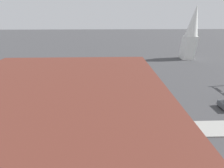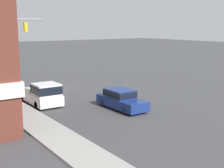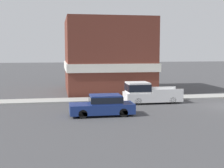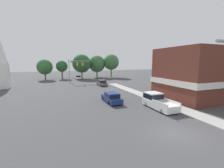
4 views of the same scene
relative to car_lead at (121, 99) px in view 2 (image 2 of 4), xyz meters
name	(u,v)px [view 2 (image 2 of 4)]	position (x,y,z in m)	size (l,w,h in m)	color
ground_plane	(47,88)	(1.56, -11.61, -0.82)	(200.00, 200.00, 0.00)	#424244
car_lead	(121,99)	(0.00, 0.00, 0.00)	(1.89, 4.85, 1.58)	black
pickup_truck_parked	(42,94)	(4.81, -4.84, 0.15)	(2.09, 5.30, 1.98)	black
construction_barrel	(1,82)	(5.46, -15.26, -0.30)	(0.62, 0.62, 1.01)	orange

